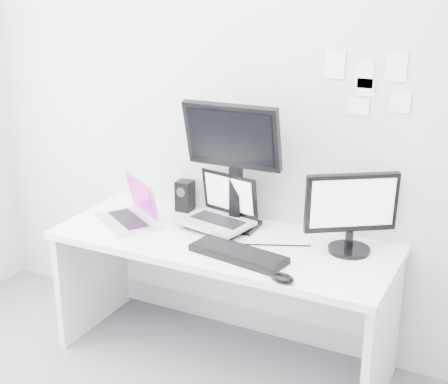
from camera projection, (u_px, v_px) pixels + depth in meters
The scene contains 15 objects.
back_wall at pixel (252, 110), 3.46m from camera, with size 3.60×3.60×0.00m, color #B6B9BB.
desk at pixel (222, 301), 3.50m from camera, with size 1.80×0.70×0.73m, color white.
macbook at pixel (124, 200), 3.53m from camera, with size 0.36×0.27×0.27m, color silver.
speaker at pixel (185, 196), 3.74m from camera, with size 0.09×0.09×0.18m, color black.
dell_laptop at pixel (216, 203), 3.45m from camera, with size 0.36×0.28×0.30m, color #AAACB2.
rear_monitor at pixel (234, 164), 3.42m from camera, with size 0.52×0.19×0.71m, color black.
samsung_monitor at pixel (352, 212), 3.16m from camera, with size 0.46×0.21×0.42m, color black.
keyboard at pixel (238, 254), 3.16m from camera, with size 0.49×0.17×0.03m, color black.
mouse at pixel (282, 278), 2.91m from camera, with size 0.12×0.08×0.04m, color black.
wall_note_0 at pixel (335, 64), 3.18m from camera, with size 0.10×0.00×0.14m, color white.
wall_note_1 at pixel (364, 75), 3.13m from camera, with size 0.09×0.00×0.13m, color white.
wall_note_2 at pixel (397, 67), 3.05m from camera, with size 0.10×0.00×0.14m, color white.
wall_note_3 at pixel (358, 107), 3.19m from camera, with size 0.11×0.00×0.08m, color white.
wall_note_4 at pixel (400, 102), 3.09m from camera, with size 0.10×0.00×0.10m, color white.
wall_note_5 at pixel (366, 87), 3.14m from camera, with size 0.09×0.00×0.09m, color white.
Camera 1 is at (1.40, -1.52, 2.08)m, focal length 51.79 mm.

